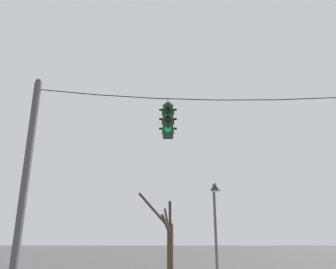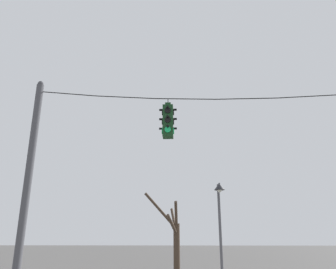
{
  "view_description": "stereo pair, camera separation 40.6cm",
  "coord_description": "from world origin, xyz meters",
  "px_view_note": "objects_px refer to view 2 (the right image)",
  "views": [
    {
      "loc": [
        -2.51,
        -10.03,
        1.9
      ],
      "look_at": [
        -2.61,
        0.08,
        5.14
      ],
      "focal_mm": 35.0,
      "sensor_mm": 36.0,
      "label": 1
    },
    {
      "loc": [
        -2.1,
        -10.02,
        1.9
      ],
      "look_at": [
        -2.61,
        0.08,
        5.14
      ],
      "focal_mm": 35.0,
      "sensor_mm": 36.0,
      "label": 2
    }
  ],
  "objects_px": {
    "utility_pole_left": "(28,184)",
    "traffic_light_near_left_pole": "(168,121)",
    "bare_tree": "(174,237)",
    "street_lamp": "(220,208)"
  },
  "relations": [
    {
      "from": "street_lamp",
      "to": "bare_tree",
      "type": "relative_size",
      "value": 0.96
    },
    {
      "from": "traffic_light_near_left_pole",
      "to": "bare_tree",
      "type": "xyz_separation_m",
      "value": [
        -0.11,
        8.75,
        -3.61
      ]
    },
    {
      "from": "traffic_light_near_left_pole",
      "to": "street_lamp",
      "type": "relative_size",
      "value": 0.32
    },
    {
      "from": "utility_pole_left",
      "to": "traffic_light_near_left_pole",
      "type": "bearing_deg",
      "value": 0.0
    },
    {
      "from": "utility_pole_left",
      "to": "traffic_light_near_left_pole",
      "type": "relative_size",
      "value": 5.25
    },
    {
      "from": "traffic_light_near_left_pole",
      "to": "bare_tree",
      "type": "distance_m",
      "value": 9.46
    },
    {
      "from": "utility_pole_left",
      "to": "street_lamp",
      "type": "relative_size",
      "value": 1.68
    },
    {
      "from": "utility_pole_left",
      "to": "bare_tree",
      "type": "height_order",
      "value": "utility_pole_left"
    },
    {
      "from": "utility_pole_left",
      "to": "bare_tree",
      "type": "bearing_deg",
      "value": 63.57
    },
    {
      "from": "utility_pole_left",
      "to": "bare_tree",
      "type": "relative_size",
      "value": 1.62
    }
  ]
}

